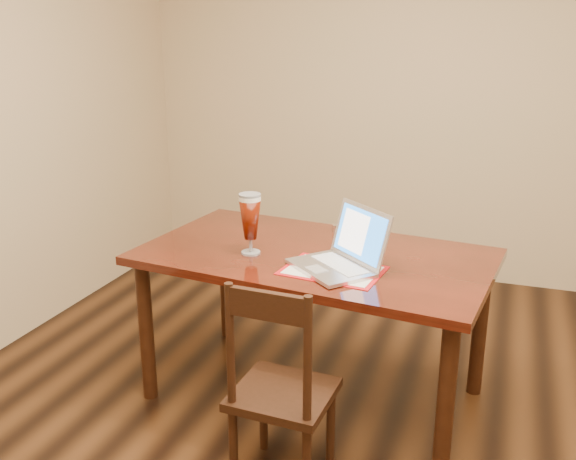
% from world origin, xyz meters
% --- Properties ---
extents(room_shell, '(4.51, 5.01, 2.71)m').
position_xyz_m(room_shell, '(0.00, 0.00, 1.76)').
color(room_shell, '#CBAD87').
rests_on(room_shell, ground).
extents(dining_table, '(1.70, 1.08, 1.04)m').
position_xyz_m(dining_table, '(-0.43, 0.64, 0.67)').
color(dining_table, '#4C140A').
rests_on(dining_table, ground).
extents(dining_chair, '(0.39, 0.38, 0.89)m').
position_xyz_m(dining_chair, '(-0.35, -0.02, 0.42)').
color(dining_chair, black).
rests_on(dining_chair, ground).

